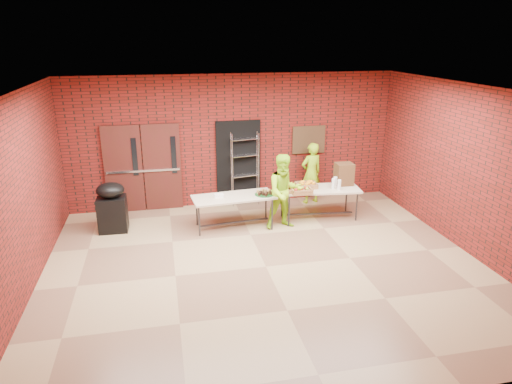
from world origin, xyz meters
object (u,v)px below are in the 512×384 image
(covered_grill, at_px, (112,207))
(volunteer_woman, at_px, (311,173))
(table_right, at_px, (319,191))
(wire_rack, at_px, (245,169))
(table_left, at_px, (234,199))
(volunteer_man, at_px, (284,192))
(coffee_dispenser, at_px, (344,174))

(covered_grill, distance_m, volunteer_woman, 4.82)
(table_right, bearing_deg, wire_rack, 145.13)
(table_right, bearing_deg, table_left, -170.71)
(covered_grill, bearing_deg, volunteer_man, -7.55)
(wire_rack, height_order, volunteer_woman, wire_rack)
(volunteer_man, bearing_deg, wire_rack, 104.26)
(wire_rack, height_order, covered_grill, wire_rack)
(table_left, distance_m, covered_grill, 2.62)
(table_left, relative_size, volunteer_woman, 1.19)
(table_left, distance_m, table_right, 2.01)
(table_right, height_order, covered_grill, covered_grill)
(coffee_dispenser, relative_size, volunteer_man, 0.31)
(covered_grill, bearing_deg, wire_rack, 19.78)
(coffee_dispenser, relative_size, covered_grill, 0.47)
(volunteer_woman, relative_size, volunteer_man, 0.93)
(wire_rack, distance_m, volunteer_man, 1.71)
(table_left, distance_m, volunteer_woman, 2.46)
(table_left, bearing_deg, coffee_dispenser, 0.11)
(table_left, xyz_separation_m, table_right, (2.00, 0.11, 0.01))
(coffee_dispenser, bearing_deg, table_right, -167.13)
(table_right, height_order, coffee_dispenser, coffee_dispenser)
(wire_rack, relative_size, volunteer_man, 1.10)
(wire_rack, distance_m, table_left, 1.51)
(wire_rack, height_order, table_right, wire_rack)
(coffee_dispenser, bearing_deg, wire_rack, 151.52)
(table_right, relative_size, volunteer_woman, 1.21)
(table_right, bearing_deg, volunteer_man, -154.69)
(table_right, height_order, volunteer_woman, volunteer_woman)
(volunteer_woman, bearing_deg, table_left, 14.23)
(wire_rack, height_order, table_left, wire_rack)
(coffee_dispenser, distance_m, volunteer_woman, 1.07)
(wire_rack, xyz_separation_m, volunteer_woman, (1.64, -0.22, -0.14))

